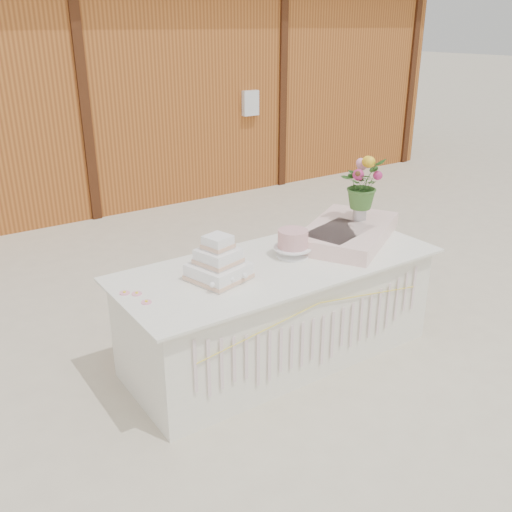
{
  "coord_description": "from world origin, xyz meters",
  "views": [
    {
      "loc": [
        -2.27,
        -3.03,
        2.38
      ],
      "look_at": [
        0.0,
        0.3,
        0.72
      ],
      "focal_mm": 40.0,
      "sensor_mm": 36.0,
      "label": 1
    }
  ],
  "objects": [
    {
      "name": "barn",
      "position": [
        -0.01,
        5.99,
        1.68
      ],
      "size": [
        12.6,
        4.6,
        3.3
      ],
      "color": "#A85D23",
      "rests_on": "ground"
    },
    {
      "name": "bouquet",
      "position": [
        0.89,
        0.12,
        1.24
      ],
      "size": [
        0.45,
        0.42,
        0.39
      ],
      "primitive_type": "imported",
      "rotation": [
        0.0,
        0.0,
        0.41
      ],
      "color": "#396829",
      "rests_on": "flower_vase"
    },
    {
      "name": "pink_cake_stand",
      "position": [
        0.15,
        0.05,
        0.88
      ],
      "size": [
        0.28,
        0.28,
        0.2
      ],
      "color": "white",
      "rests_on": "cake_table"
    },
    {
      "name": "loose_flowers",
      "position": [
        -1.05,
        0.08,
        0.78
      ],
      "size": [
        0.24,
        0.35,
        0.02
      ],
      "primitive_type": null,
      "rotation": [
        0.0,
        0.0,
        -0.37
      ],
      "color": "pink",
      "rests_on": "cake_table"
    },
    {
      "name": "ground",
      "position": [
        0.0,
        0.0,
        0.0
      ],
      "size": [
        80.0,
        80.0,
        0.0
      ],
      "primitive_type": "plane",
      "color": "beige",
      "rests_on": "ground"
    },
    {
      "name": "cake_table",
      "position": [
        0.0,
        -0.0,
        0.39
      ],
      "size": [
        2.4,
        1.0,
        0.77
      ],
      "color": "white",
      "rests_on": "ground"
    },
    {
      "name": "satin_runner",
      "position": [
        0.73,
        0.07,
        0.83
      ],
      "size": [
        1.14,
        0.99,
        0.12
      ],
      "primitive_type": "cube",
      "rotation": [
        0.0,
        0.0,
        0.53
      ],
      "color": "#FFD6CD",
      "rests_on": "cake_table"
    },
    {
      "name": "wedding_cake",
      "position": [
        -0.51,
        -0.0,
        0.88
      ],
      "size": [
        0.42,
        0.42,
        0.31
      ],
      "rotation": [
        0.0,
        0.0,
        0.26
      ],
      "color": "white",
      "rests_on": "cake_table"
    },
    {
      "name": "flower_vase",
      "position": [
        0.89,
        0.12,
        0.97
      ],
      "size": [
        0.11,
        0.11,
        0.15
      ],
      "primitive_type": "cylinder",
      "color": "#A6A7AB",
      "rests_on": "satin_runner"
    }
  ]
}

